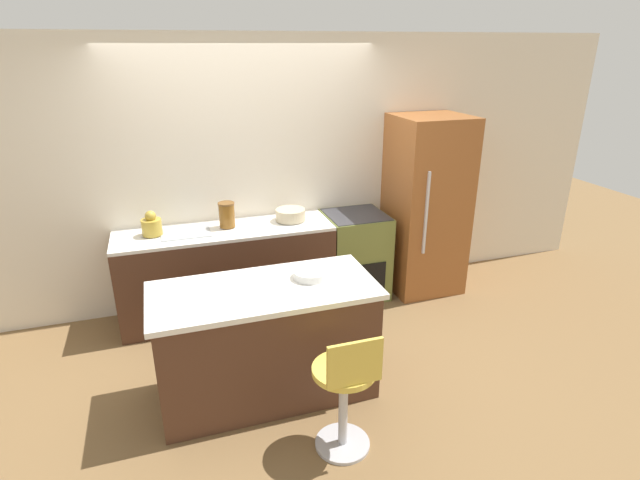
% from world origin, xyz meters
% --- Properties ---
extents(ground_plane, '(14.00, 14.00, 0.00)m').
position_xyz_m(ground_plane, '(0.00, 0.00, 0.00)').
color(ground_plane, brown).
extents(wall_back, '(8.00, 0.06, 2.60)m').
position_xyz_m(wall_back, '(0.00, 0.63, 1.30)').
color(wall_back, silver).
rests_on(wall_back, ground_plane).
extents(back_counter, '(2.01, 0.58, 0.89)m').
position_xyz_m(back_counter, '(-0.30, 0.31, 0.44)').
color(back_counter, '#4C2D1E').
rests_on(back_counter, ground_plane).
extents(kitchen_island, '(1.61, 0.74, 0.88)m').
position_xyz_m(kitchen_island, '(-0.21, -0.98, 0.44)').
color(kitchen_island, '#4C2D1E').
rests_on(kitchen_island, ground_plane).
extents(oven_range, '(0.61, 0.60, 0.89)m').
position_xyz_m(oven_range, '(1.02, 0.31, 0.45)').
color(oven_range, olive).
rests_on(oven_range, ground_plane).
extents(refrigerator, '(0.72, 0.71, 1.84)m').
position_xyz_m(refrigerator, '(1.78, 0.26, 0.92)').
color(refrigerator, '#995628').
rests_on(refrigerator, ground_plane).
extents(stool_chair, '(0.41, 0.41, 0.91)m').
position_xyz_m(stool_chair, '(0.14, -1.71, 0.45)').
color(stool_chair, '#B7B7BC').
rests_on(stool_chair, ground_plane).
extents(kettle, '(0.18, 0.18, 0.22)m').
position_xyz_m(kettle, '(-0.94, 0.35, 0.98)').
color(kettle, '#B29333').
rests_on(kettle, back_counter).
extents(mixing_bowl, '(0.29, 0.29, 0.11)m').
position_xyz_m(mixing_bowl, '(0.35, 0.35, 0.95)').
color(mixing_bowl, '#C1B28E').
rests_on(mixing_bowl, back_counter).
extents(canister_jar, '(0.15, 0.15, 0.24)m').
position_xyz_m(canister_jar, '(-0.27, 0.35, 1.01)').
color(canister_jar, brown).
rests_on(canister_jar, back_counter).
extents(fruit_bowl, '(0.26, 0.26, 0.06)m').
position_xyz_m(fruit_bowl, '(0.16, -0.92, 0.91)').
color(fruit_bowl, white).
rests_on(fruit_bowl, kitchen_island).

